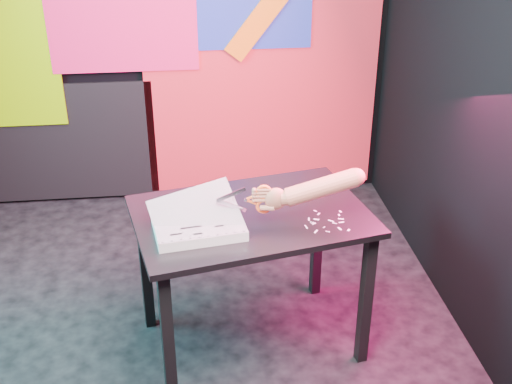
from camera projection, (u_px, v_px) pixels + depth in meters
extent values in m
cube|color=#262628|center=(173.00, 323.00, 3.41)|extent=(3.00, 3.00, 0.01)
cube|color=black|center=(161.00, 7.00, 4.11)|extent=(3.00, 0.01, 2.70)
cube|color=black|center=(137.00, 275.00, 1.47)|extent=(3.00, 0.01, 2.70)
cube|color=black|center=(485.00, 67.00, 2.94)|extent=(0.01, 3.00, 2.70)
cube|color=red|center=(262.00, 80.00, 4.38)|extent=(1.60, 0.02, 1.60)
cube|color=#E6195A|center=(121.00, 10.00, 4.04)|extent=(0.95, 0.02, 0.80)
cube|color=black|center=(61.00, 143.00, 4.43)|extent=(1.30, 0.02, 0.85)
cube|color=black|center=(168.00, 341.00, 2.75)|extent=(0.06, 0.06, 0.72)
cube|color=black|center=(145.00, 268.00, 3.24)|extent=(0.06, 0.06, 0.72)
cube|color=black|center=(366.00, 300.00, 3.01)|extent=(0.06, 0.06, 0.72)
cube|color=black|center=(317.00, 237.00, 3.50)|extent=(0.06, 0.06, 0.72)
cube|color=#2A2A2C|center=(251.00, 216.00, 2.95)|extent=(1.18, 0.91, 0.03)
cube|color=silver|center=(199.00, 226.00, 2.79)|extent=(0.42, 0.33, 0.05)
cube|color=silver|center=(198.00, 222.00, 2.78)|extent=(0.42, 0.33, 0.00)
cube|color=silver|center=(198.00, 221.00, 2.78)|extent=(0.42, 0.32, 0.12)
cube|color=silver|center=(196.00, 214.00, 2.78)|extent=(0.43, 0.30, 0.20)
cylinder|color=black|center=(162.00, 242.00, 2.63)|extent=(0.01, 0.01, 0.00)
cylinder|color=black|center=(172.00, 241.00, 2.64)|extent=(0.01, 0.01, 0.00)
cylinder|color=black|center=(181.00, 240.00, 2.65)|extent=(0.01, 0.01, 0.00)
cylinder|color=black|center=(190.00, 238.00, 2.66)|extent=(0.01, 0.01, 0.00)
cylinder|color=black|center=(199.00, 237.00, 2.67)|extent=(0.01, 0.01, 0.00)
cylinder|color=black|center=(208.00, 236.00, 2.68)|extent=(0.01, 0.01, 0.00)
cylinder|color=black|center=(217.00, 235.00, 2.69)|extent=(0.01, 0.01, 0.00)
cylinder|color=black|center=(226.00, 233.00, 2.69)|extent=(0.01, 0.01, 0.00)
cylinder|color=black|center=(235.00, 232.00, 2.70)|extent=(0.01, 0.01, 0.00)
cylinder|color=black|center=(244.00, 231.00, 2.71)|extent=(0.01, 0.01, 0.00)
cylinder|color=black|center=(155.00, 213.00, 2.85)|extent=(0.01, 0.01, 0.00)
cylinder|color=black|center=(163.00, 212.00, 2.86)|extent=(0.01, 0.01, 0.00)
cylinder|color=black|center=(172.00, 210.00, 2.87)|extent=(0.01, 0.01, 0.00)
cylinder|color=black|center=(180.00, 209.00, 2.88)|extent=(0.01, 0.01, 0.00)
cylinder|color=black|center=(189.00, 208.00, 2.89)|extent=(0.01, 0.01, 0.00)
cylinder|color=black|center=(197.00, 207.00, 2.90)|extent=(0.01, 0.01, 0.00)
cylinder|color=black|center=(206.00, 206.00, 2.91)|extent=(0.01, 0.01, 0.00)
cylinder|color=black|center=(214.00, 205.00, 2.92)|extent=(0.01, 0.01, 0.00)
cylinder|color=black|center=(222.00, 204.00, 2.92)|extent=(0.01, 0.01, 0.00)
cylinder|color=black|center=(230.00, 203.00, 2.93)|extent=(0.01, 0.01, 0.00)
cube|color=black|center=(176.00, 219.00, 2.81)|extent=(0.07, 0.02, 0.00)
cube|color=black|center=(202.00, 218.00, 2.81)|extent=(0.05, 0.02, 0.00)
cube|color=black|center=(191.00, 227.00, 2.74)|extent=(0.09, 0.02, 0.00)
cube|color=black|center=(219.00, 226.00, 2.75)|extent=(0.04, 0.02, 0.00)
cube|color=black|center=(176.00, 234.00, 2.69)|extent=(0.05, 0.02, 0.00)
cube|color=black|center=(206.00, 211.00, 2.86)|extent=(0.06, 0.02, 0.00)
cube|color=black|center=(198.00, 234.00, 2.69)|extent=(0.04, 0.02, 0.00)
cube|color=silver|center=(231.00, 195.00, 2.77)|extent=(0.13, 0.01, 0.07)
cube|color=silver|center=(231.00, 206.00, 2.79)|extent=(0.13, 0.01, 0.07)
cylinder|color=silver|center=(246.00, 200.00, 2.78)|extent=(0.01, 0.01, 0.01)
cube|color=#FF5D25|center=(251.00, 202.00, 2.79)|extent=(0.05, 0.01, 0.03)
cube|color=#FF5D25|center=(251.00, 197.00, 2.78)|extent=(0.05, 0.01, 0.03)
torus|color=#FF5D25|center=(264.00, 192.00, 2.77)|extent=(0.07, 0.02, 0.07)
torus|color=#FF5D25|center=(264.00, 206.00, 2.80)|extent=(0.07, 0.02, 0.07)
ellipsoid|color=#A1633D|center=(276.00, 199.00, 2.79)|extent=(0.10, 0.06, 0.11)
cylinder|color=#A1633D|center=(264.00, 200.00, 2.79)|extent=(0.08, 0.02, 0.02)
cylinder|color=#A1633D|center=(264.00, 196.00, 2.78)|extent=(0.07, 0.02, 0.02)
cylinder|color=#A1633D|center=(264.00, 193.00, 2.77)|extent=(0.07, 0.02, 0.02)
cylinder|color=#A1633D|center=(264.00, 190.00, 2.77)|extent=(0.06, 0.02, 0.02)
cylinder|color=#A1633D|center=(267.00, 208.00, 2.80)|extent=(0.07, 0.04, 0.03)
cylinder|color=#A1633D|center=(287.00, 198.00, 2.79)|extent=(0.06, 0.07, 0.07)
cylinder|color=#A1633D|center=(322.00, 188.00, 2.78)|extent=(0.33, 0.10, 0.17)
sphere|color=#A1633D|center=(356.00, 177.00, 2.76)|extent=(0.08, 0.08, 0.08)
cube|color=silver|center=(324.00, 227.00, 2.83)|extent=(0.01, 0.01, 0.00)
cube|color=silver|center=(315.00, 211.00, 2.96)|extent=(0.02, 0.02, 0.00)
cube|color=silver|center=(339.00, 215.00, 2.93)|extent=(0.01, 0.02, 0.00)
cube|color=silver|center=(309.00, 219.00, 2.89)|extent=(0.01, 0.03, 0.00)
cube|color=silver|center=(312.00, 223.00, 2.86)|extent=(0.01, 0.03, 0.00)
cube|color=silver|center=(341.00, 219.00, 2.90)|extent=(0.03, 0.01, 0.00)
cube|color=silver|center=(313.00, 223.00, 2.86)|extent=(0.03, 0.02, 0.00)
cube|color=silver|center=(335.00, 223.00, 2.86)|extent=(0.02, 0.02, 0.00)
cube|color=silver|center=(340.00, 229.00, 2.82)|extent=(0.02, 0.03, 0.00)
cube|color=silver|center=(340.00, 212.00, 2.96)|extent=(0.01, 0.02, 0.00)
cube|color=silver|center=(342.00, 222.00, 2.87)|extent=(0.03, 0.01, 0.00)
cube|color=silver|center=(306.00, 227.00, 2.83)|extent=(0.01, 0.03, 0.00)
cube|color=silver|center=(319.00, 214.00, 2.94)|extent=(0.02, 0.02, 0.00)
cube|color=silver|center=(328.00, 231.00, 2.80)|extent=(0.02, 0.01, 0.00)
cube|color=silver|center=(316.00, 231.00, 2.80)|extent=(0.02, 0.03, 0.00)
cube|color=silver|center=(349.00, 230.00, 2.81)|extent=(0.02, 0.02, 0.00)
cube|color=silver|center=(331.00, 221.00, 2.88)|extent=(0.03, 0.02, 0.00)
cube|color=silver|center=(316.00, 219.00, 2.89)|extent=(0.03, 0.02, 0.00)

